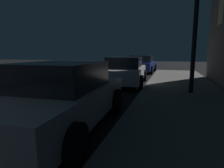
{
  "coord_description": "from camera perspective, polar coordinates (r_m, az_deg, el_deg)",
  "views": [
    {
      "loc": [
        5.02,
        0.61,
        1.62
      ],
      "look_at": [
        4.24,
        3.21,
        1.18
      ],
      "focal_mm": 30.41,
      "sensor_mm": 36.0,
      "label": 1
    }
  ],
  "objects": [
    {
      "name": "car_blue",
      "position": [
        16.33,
        9.06,
        5.91
      ],
      "size": [
        2.23,
        4.32,
        1.43
      ],
      "color": "navy",
      "rests_on": "ground"
    },
    {
      "name": "car_white",
      "position": [
        9.94,
        4.04,
        3.98
      ],
      "size": [
        2.24,
        4.53,
        1.43
      ],
      "color": "silver",
      "rests_on": "ground"
    },
    {
      "name": "car_silver",
      "position": [
        4.23,
        -14.66,
        -3.61
      ],
      "size": [
        2.09,
        4.23,
        1.43
      ],
      "color": "#B7B7BF",
      "rests_on": "ground"
    }
  ]
}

